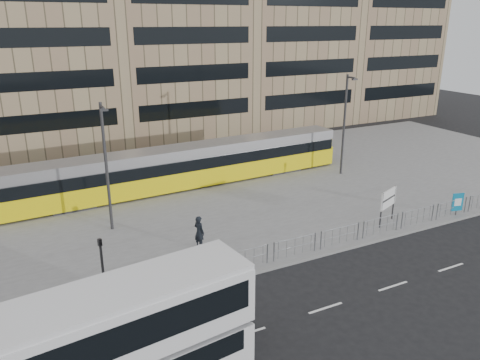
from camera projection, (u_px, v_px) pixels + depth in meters
name	position (u px, v px, depth m)	size (l,w,h in m)	color
ground	(310.00, 259.00, 25.03)	(120.00, 120.00, 0.00)	black
plaza	(218.00, 190.00, 35.14)	(64.00, 24.00, 0.15)	slate
kerb	(310.00, 258.00, 25.05)	(64.00, 0.25, 0.17)	gray
building_row	(144.00, 13.00, 50.46)	(70.40, 18.40, 31.20)	brown
pedestrian_barrier	(336.00, 232.00, 26.00)	(32.07, 0.07, 1.10)	gray
road_markings	(377.00, 291.00, 22.08)	(62.00, 0.12, 0.01)	white
double_decker_bus	(97.00, 349.00, 14.76)	(10.75, 3.71, 4.21)	silver
tram	(186.00, 166.00, 35.31)	(26.54, 3.72, 3.12)	yellow
station_sign	(388.00, 200.00, 28.72)	(1.82, 0.78, 2.21)	#2D2D30
ad_panel	(457.00, 202.00, 30.12)	(0.79, 0.25, 1.51)	#2D2D30
pedestrian	(199.00, 232.00, 25.72)	(0.69, 0.45, 1.89)	black
traffic_light_west	(102.00, 262.00, 20.40)	(0.22, 0.24, 3.10)	#2D2D30
lamp_post_west	(106.00, 162.00, 26.98)	(0.45, 1.04, 7.70)	#2D2D30
lamp_post_east	(345.00, 121.00, 37.23)	(0.45, 1.04, 8.06)	#2D2D30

